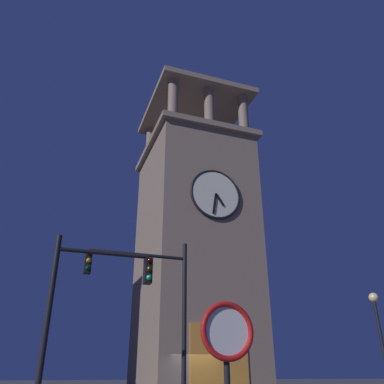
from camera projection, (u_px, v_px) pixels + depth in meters
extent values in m
cube|color=gray|center=(194.00, 263.00, 25.84)|extent=(6.43, 7.53, 16.31)
cube|color=gray|center=(194.00, 153.00, 29.33)|extent=(7.03, 8.13, 0.40)
cylinder|color=gray|center=(243.00, 116.00, 28.16)|extent=(0.70, 0.70, 3.21)
cylinder|color=gray|center=(209.00, 108.00, 27.37)|extent=(0.70, 0.70, 3.21)
cylinder|color=gray|center=(173.00, 100.00, 26.58)|extent=(0.70, 0.70, 3.21)
cylinder|color=gray|center=(210.00, 157.00, 33.59)|extent=(0.70, 0.70, 3.21)
cylinder|color=gray|center=(181.00, 152.00, 32.79)|extent=(0.70, 0.70, 3.21)
cylinder|color=gray|center=(150.00, 146.00, 32.00)|extent=(0.70, 0.70, 3.21)
cube|color=gray|center=(194.00, 112.00, 30.83)|extent=(7.03, 8.13, 0.40)
cylinder|color=black|center=(194.00, 98.00, 31.41)|extent=(0.12, 0.12, 2.38)
cylinder|color=silver|center=(215.00, 194.00, 23.96)|extent=(3.10, 0.12, 3.10)
torus|color=black|center=(215.00, 194.00, 23.94)|extent=(3.26, 0.16, 3.26)
cube|color=black|center=(220.00, 200.00, 23.80)|extent=(0.57, 0.06, 0.78)
cube|color=black|center=(215.00, 203.00, 23.57)|extent=(0.32, 0.06, 1.32)
cube|color=orange|center=(219.00, 365.00, 20.10)|extent=(3.20, 0.24, 4.00)
cylinder|color=black|center=(46.00, 332.00, 10.18)|extent=(0.16, 0.16, 5.20)
cylinder|color=black|center=(105.00, 253.00, 11.50)|extent=(2.61, 0.12, 0.12)
cube|color=black|center=(148.00, 271.00, 11.71)|extent=(0.22, 0.30, 0.75)
sphere|color=#360505|center=(150.00, 261.00, 11.67)|extent=(0.16, 0.16, 0.16)
sphere|color=#392705|center=(149.00, 269.00, 11.57)|extent=(0.16, 0.16, 0.16)
sphere|color=#18C154|center=(149.00, 277.00, 11.47)|extent=(0.16, 0.16, 0.16)
cylinder|color=black|center=(184.00, 329.00, 13.45)|extent=(0.16, 0.16, 6.00)
cylinder|color=black|center=(139.00, 255.00, 13.94)|extent=(3.41, 0.12, 0.12)
cube|color=black|center=(88.00, 262.00, 13.25)|extent=(0.22, 0.30, 0.75)
sphere|color=#360505|center=(89.00, 253.00, 13.21)|extent=(0.16, 0.16, 0.16)
sphere|color=orange|center=(89.00, 260.00, 13.10)|extent=(0.16, 0.16, 0.16)
sphere|color=#063316|center=(88.00, 268.00, 13.00)|extent=(0.16, 0.16, 0.16)
cylinder|color=black|center=(384.00, 356.00, 17.76)|extent=(0.14, 0.14, 4.69)
sphere|color=#F9DB8C|center=(373.00, 297.00, 18.83)|extent=(0.44, 0.44, 0.44)
cylinder|color=white|center=(227.00, 331.00, 5.35)|extent=(0.70, 0.04, 0.70)
torus|color=red|center=(227.00, 331.00, 5.33)|extent=(0.78, 0.08, 0.78)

